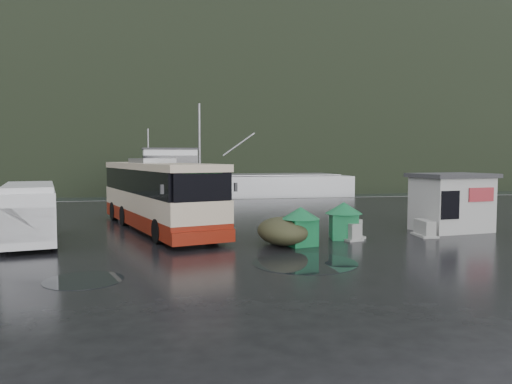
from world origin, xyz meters
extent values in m
plane|color=black|center=(0.00, 0.00, 0.00)|extent=(160.00, 160.00, 0.00)
cube|color=black|center=(0.00, 110.00, 0.00)|extent=(300.00, 180.00, 0.02)
cube|color=#999993|center=(0.00, 20.00, 0.00)|extent=(160.00, 0.60, 1.50)
ellipsoid|color=black|center=(10.00, 250.00, 0.00)|extent=(780.00, 540.00, 570.00)
cylinder|color=black|center=(1.62, -5.38, 0.01)|extent=(3.52, 3.52, 0.01)
cylinder|color=black|center=(-5.21, -6.53, 0.01)|extent=(2.25, 2.25, 0.01)
camera|label=1|loc=(-2.88, -21.16, 3.50)|focal=35.00mm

